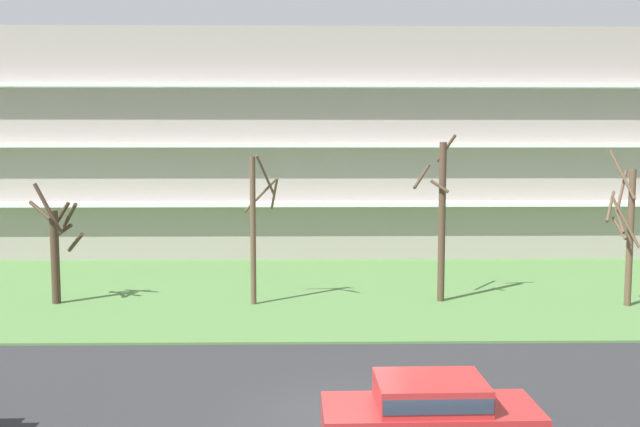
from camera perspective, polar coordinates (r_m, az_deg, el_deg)
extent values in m
plane|color=#2D2D30|center=(17.40, 2.04, -15.78)|extent=(160.00, 160.00, 0.00)
cube|color=#547F42|center=(30.84, 0.68, -6.13)|extent=(80.00, 16.00, 0.08)
cube|color=#9E938C|center=(45.06, 0.15, 5.49)|extent=(54.33, 13.77, 12.38)
cube|color=white|center=(37.87, 0.36, 0.75)|extent=(52.16, 0.90, 0.24)
cube|color=white|center=(37.73, 0.36, 5.44)|extent=(52.16, 0.90, 0.24)
cube|color=white|center=(37.84, 0.37, 10.13)|extent=(52.16, 0.90, 0.24)
cylinder|color=#423023|center=(29.83, -20.24, -3.34)|extent=(0.33, 0.33, 3.72)
cylinder|color=#423023|center=(29.16, -20.74, 0.37)|extent=(1.10, 0.22, 1.95)
cylinder|color=#423023|center=(29.85, -19.20, -0.13)|extent=(0.98, 1.15, 1.08)
cylinder|color=#423023|center=(29.97, -19.91, -0.28)|extent=(0.94, 0.38, 1.24)
cylinder|color=#423023|center=(30.00, -19.69, -1.30)|extent=(0.93, 0.57, 0.63)
cylinder|color=#423023|center=(29.98, -18.79, -2.18)|extent=(1.10, 1.46, 0.95)
cylinder|color=#423023|center=(29.26, -21.28, 0.21)|extent=(1.10, 0.81, 0.73)
cylinder|color=brown|center=(27.84, -5.32, -1.47)|extent=(0.22, 0.22, 5.81)
cylinder|color=brown|center=(27.33, -4.34, 3.03)|extent=(0.71, 1.14, 1.58)
cylinder|color=brown|center=(27.79, -3.63, 1.59)|extent=(0.40, 1.73, 1.35)
cylinder|color=brown|center=(28.32, -4.77, 1.40)|extent=(1.36, 0.59, 1.37)
cylinder|color=#4C3828|center=(28.65, 9.63, -0.77)|extent=(0.28, 0.28, 6.36)
cylinder|color=#4C3828|center=(28.19, 9.45, 2.14)|extent=(0.73, 0.48, 0.52)
cylinder|color=#4C3828|center=(28.76, 8.07, 2.94)|extent=(0.93, 1.61, 0.93)
cylinder|color=#4C3828|center=(28.81, 9.96, 5.11)|extent=(0.78, 0.51, 1.10)
cylinder|color=brown|center=(29.94, 23.34, -1.87)|extent=(0.25, 0.25, 5.33)
cylinder|color=brown|center=(29.65, 22.62, -1.08)|extent=(0.24, 0.99, 0.80)
cylinder|color=brown|center=(29.70, 22.65, -0.51)|extent=(0.14, 0.92, 0.89)
cylinder|color=brown|center=(29.90, 22.01, 0.54)|extent=(0.88, 1.40, 1.13)
cylinder|color=brown|center=(29.28, 22.82, 2.87)|extent=(0.67, 1.17, 1.81)
cylinder|color=brown|center=(29.35, 23.03, -0.61)|extent=(0.93, 0.91, 1.93)
cylinder|color=brown|center=(29.88, 22.81, 1.82)|extent=(0.65, 0.70, 1.42)
cube|color=#B22828|center=(15.48, 8.70, -15.99)|extent=(4.43, 1.89, 0.70)
cube|color=#B22828|center=(15.26, 8.74, -13.81)|extent=(2.23, 1.70, 0.55)
cube|color=#2D3847|center=(15.26, 8.74, -13.81)|extent=(2.19, 1.73, 0.30)
cylinder|color=black|center=(16.66, 13.57, -15.77)|extent=(0.64, 0.23, 0.64)
cylinder|color=black|center=(16.14, 2.53, -16.33)|extent=(0.64, 0.23, 0.64)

